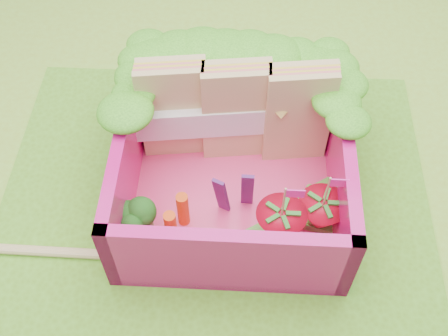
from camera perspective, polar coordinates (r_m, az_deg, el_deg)
ground at (r=3.35m, az=-1.14°, el=-6.41°), size 14.00×14.00×0.00m
placemat at (r=3.34m, az=-1.14°, el=-6.28°), size 2.60×2.60×0.03m
bento_floor at (r=3.44m, az=0.88°, el=-2.26°), size 1.30×1.30×0.05m
bento_box at (r=3.24m, az=0.94°, el=0.22°), size 1.30×1.30×0.55m
lettuce_ruffle at (r=3.31m, az=1.37°, el=10.43°), size 1.43×0.83×0.11m
sandwich_stack at (r=3.35m, az=1.27°, el=5.77°), size 1.26×0.33×0.69m
broccoli at (r=3.14m, az=-8.42°, el=-4.83°), size 0.33×0.33×0.25m
carrot_sticks at (r=3.16m, az=-4.80°, el=-5.14°), size 0.12×0.20×0.26m
purple_wedges at (r=3.17m, az=1.07°, el=-2.51°), size 0.22×0.08×0.38m
strawberry_left at (r=3.12m, az=5.69°, el=-5.97°), size 0.28×0.28×0.52m
strawberry_right at (r=3.19m, az=9.76°, el=-4.85°), size 0.27×0.27×0.51m
snap_peas at (r=3.27m, az=6.22°, el=-5.78°), size 0.77×0.64×0.05m
chopsticks at (r=3.45m, az=-20.55°, el=-7.76°), size 2.51×0.09×0.05m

